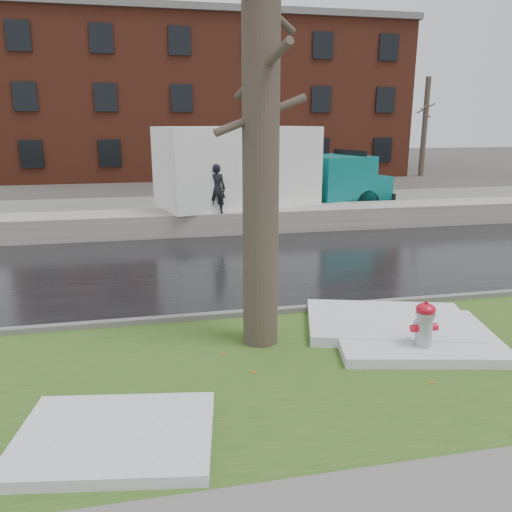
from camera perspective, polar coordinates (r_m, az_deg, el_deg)
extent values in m
plane|color=#47423D|center=(8.75, 3.91, -9.12)|extent=(120.00, 120.00, 0.00)
cube|color=#2A4A18|center=(7.67, 6.47, -12.70)|extent=(60.00, 4.50, 0.04)
cube|color=black|center=(12.88, -1.45, -1.03)|extent=(60.00, 7.00, 0.03)
cube|color=slate|center=(21.10, -5.60, 5.23)|extent=(60.00, 9.00, 0.03)
cube|color=slate|center=(9.61, 2.31, -6.37)|extent=(60.00, 0.15, 0.14)
cube|color=#A59F97|center=(16.83, -4.02, 4.02)|extent=(60.00, 1.60, 0.75)
cube|color=maroon|center=(37.94, -5.61, 17.10)|extent=(26.00, 12.00, 10.00)
cylinder|color=brown|center=(33.90, -18.72, 13.70)|extent=(0.36, 0.36, 6.50)
cylinder|color=brown|center=(33.90, -18.85, 15.30)|extent=(0.84, 1.62, 0.73)
cylinder|color=brown|center=(33.93, -18.99, 16.82)|extent=(1.08, 1.26, 0.66)
cylinder|color=brown|center=(33.89, -18.77, 14.29)|extent=(1.40, 0.61, 0.63)
cylinder|color=brown|center=(36.54, 18.70, 13.74)|extent=(0.36, 0.36, 6.50)
cylinder|color=brown|center=(36.54, 18.83, 15.23)|extent=(0.84, 1.62, 0.73)
cylinder|color=brown|center=(36.57, 18.96, 16.63)|extent=(1.08, 1.26, 0.66)
cylinder|color=brown|center=(36.53, 18.75, 14.29)|extent=(1.40, 0.61, 0.63)
cylinder|color=#9FA2A7|center=(8.24, 18.61, -8.27)|extent=(0.26, 0.26, 0.77)
ellipsoid|color=red|center=(8.11, 18.84, -5.76)|extent=(0.31, 0.31, 0.18)
cylinder|color=red|center=(8.07, 18.90, -5.10)|extent=(0.06, 0.06, 0.06)
cylinder|color=red|center=(8.14, 17.66, -7.89)|extent=(0.11, 0.12, 0.12)
cylinder|color=red|center=(8.29, 19.64, -7.65)|extent=(0.11, 0.12, 0.12)
cylinder|color=#9FA2A7|center=(8.34, 18.14, -7.37)|extent=(0.16, 0.11, 0.15)
cylinder|color=brown|center=(7.69, 0.56, 15.07)|extent=(0.67, 0.67, 7.08)
cylinder|color=brown|center=(7.73, 0.57, 20.33)|extent=(0.53, 1.73, 0.74)
cylinder|color=brown|center=(7.86, 0.59, 26.95)|extent=(1.29, 1.07, 0.67)
cylinder|color=brown|center=(7.69, 0.56, 15.83)|extent=(1.47, 0.34, 0.63)
cube|color=black|center=(18.41, 1.64, 5.86)|extent=(7.95, 3.16, 0.22)
cube|color=silver|center=(17.64, -2.06, 10.19)|extent=(5.86, 3.88, 2.69)
cube|color=#0C6E6C|center=(19.83, 8.93, 8.82)|extent=(2.86, 2.93, 1.70)
cube|color=#0C6E6C|center=(20.77, 12.13, 7.83)|extent=(1.76, 2.44, 0.90)
cube|color=black|center=(20.20, 10.62, 10.56)|extent=(0.63, 1.94, 0.90)
cube|color=black|center=(16.74, -12.23, 3.47)|extent=(1.97, 1.62, 0.67)
cylinder|color=black|center=(19.60, 12.41, 5.79)|extent=(1.14, 0.59, 1.10)
cylinder|color=black|center=(21.23, 8.77, 6.64)|extent=(1.14, 0.59, 1.10)
cylinder|color=black|center=(17.05, 0.43, 4.79)|extent=(1.14, 0.59, 1.10)
cylinder|color=black|center=(18.89, -2.58, 5.78)|extent=(1.14, 0.59, 1.10)
cylinder|color=black|center=(16.37, -4.52, 4.31)|extent=(1.14, 0.59, 1.10)
cylinder|color=black|center=(18.28, -7.13, 5.37)|extent=(1.14, 0.59, 1.10)
imported|color=black|center=(16.04, -4.53, 7.68)|extent=(0.66, 0.53, 1.58)
cube|color=silver|center=(8.83, 17.57, -8.76)|extent=(2.96, 2.50, 0.16)
cube|color=silver|center=(6.26, -15.79, -19.23)|extent=(2.42, 1.92, 0.14)
cube|color=silver|center=(9.22, 14.86, -7.44)|extent=(3.19, 2.50, 0.18)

